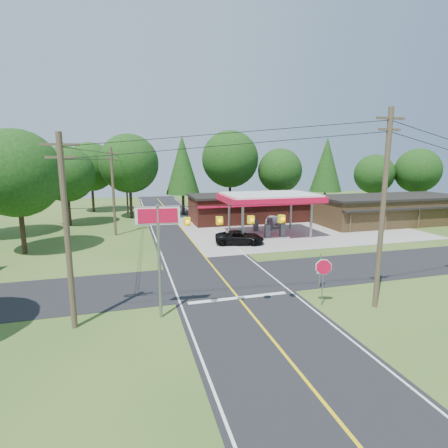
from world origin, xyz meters
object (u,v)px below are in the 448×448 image
object	(u,v)px
gas_canopy	(269,199)
suv_car	(239,238)
big_stop_sign	(158,236)
sedan_car	(274,221)
octagonal_stop_sign	(323,270)

from	to	relation	value
gas_canopy	suv_car	xyz separation A→B (m)	(-4.50, -3.00, -3.57)
gas_canopy	big_stop_sign	world-z (taller)	big_stop_sign
gas_canopy	sedan_car	distance (m)	7.03
big_stop_sign	suv_car	bearing A→B (deg)	57.67
suv_car	octagonal_stop_sign	bearing A→B (deg)	-164.07
octagonal_stop_sign	suv_car	bearing A→B (deg)	90.00
gas_canopy	suv_car	bearing A→B (deg)	-146.31
suv_car	big_stop_sign	size ratio (longest dim) A/B	0.79
big_stop_sign	octagonal_stop_sign	bearing A→B (deg)	-6.04
sedan_car	big_stop_sign	world-z (taller)	big_stop_sign
suv_car	octagonal_stop_sign	xyz separation A→B (m)	(0.00, -16.01, 1.51)
gas_canopy	sedan_car	bearing A→B (deg)	60.26
gas_canopy	suv_car	distance (m)	6.48
gas_canopy	big_stop_sign	bearing A→B (deg)	-127.86
suv_car	big_stop_sign	bearing A→B (deg)	163.60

